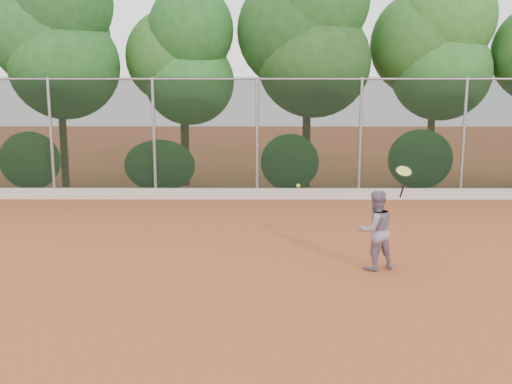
{
  "coord_description": "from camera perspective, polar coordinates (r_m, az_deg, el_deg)",
  "views": [
    {
      "loc": [
        0.05,
        -9.57,
        3.16
      ],
      "look_at": [
        0.0,
        1.0,
        1.25
      ],
      "focal_mm": 40.0,
      "sensor_mm": 36.0,
      "label": 1
    }
  ],
  "objects": [
    {
      "name": "tennis_player",
      "position": [
        10.28,
        11.83,
        -3.76
      ],
      "size": [
        0.83,
        0.74,
        1.42
      ],
      "primitive_type": "imported",
      "rotation": [
        0.0,
        0.0,
        3.48
      ],
      "color": "gray",
      "rests_on": "ground"
    },
    {
      "name": "foliage_backdrop",
      "position": [
        18.6,
        -1.6,
        14.06
      ],
      "size": [
        23.7,
        3.63,
        7.55
      ],
      "color": "#3A2616",
      "rests_on": "ground"
    },
    {
      "name": "tennis_racket",
      "position": [
        10.08,
        14.55,
        1.81
      ],
      "size": [
        0.32,
        0.3,
        0.58
      ],
      "color": "black",
      "rests_on": "ground"
    },
    {
      "name": "chainlink_fence",
      "position": [
        16.62,
        0.11,
        5.75
      ],
      "size": [
        24.09,
        0.09,
        3.5
      ],
      "color": "black",
      "rests_on": "ground"
    },
    {
      "name": "ground",
      "position": [
        10.08,
        -0.03,
        -8.03
      ],
      "size": [
        80.0,
        80.0,
        0.0
      ],
      "primitive_type": "plane",
      "color": "#A54B27",
      "rests_on": "ground"
    },
    {
      "name": "tennis_ball_in_flight",
      "position": [
        9.96,
        4.25,
        0.63
      ],
      "size": [
        0.07,
        0.07,
        0.07
      ],
      "color": "#C1D12F",
      "rests_on": "ground"
    },
    {
      "name": "concrete_curb",
      "position": [
        16.67,
        0.1,
        -0.17
      ],
      "size": [
        24.0,
        0.2,
        0.3
      ],
      "primitive_type": "cube",
      "color": "beige",
      "rests_on": "ground"
    }
  ]
}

